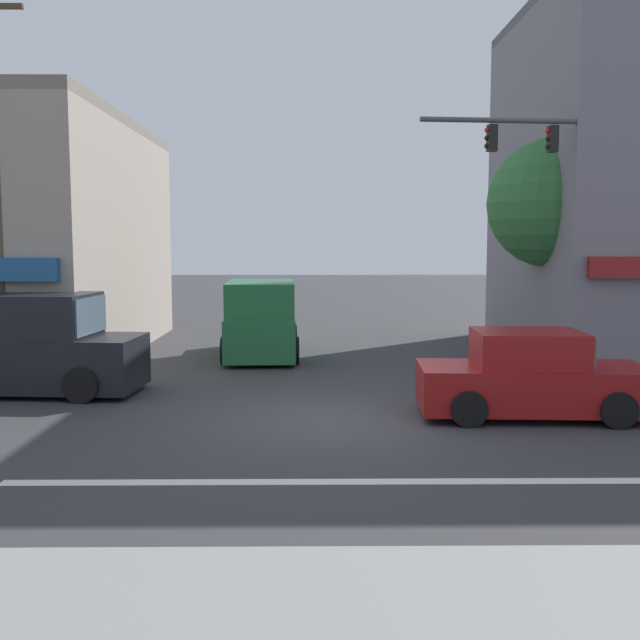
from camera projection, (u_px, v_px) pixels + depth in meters
ground_plane at (332, 420)px, 13.45m from camera, size 120.00×120.00×0.00m
lane_marking_stripe at (339, 482)px, 9.97m from camera, size 9.00×0.24×0.01m
street_tree at (552, 204)px, 19.89m from camera, size 3.43×3.43×5.93m
utility_pole_far_right at (617, 213)px, 21.71m from camera, size 1.40×0.22×7.76m
traffic_light_mast at (580, 199)px, 17.42m from camera, size 4.88×0.57×6.20m
van_parked_curbside at (26, 346)px, 15.75m from camera, size 4.72×2.30×2.11m
sedan_crossing_leftbound at (531, 378)px, 13.64m from camera, size 4.18×2.04×1.58m
van_crossing_rightbound at (261, 321)px, 20.81m from camera, size 2.18×4.67×2.11m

